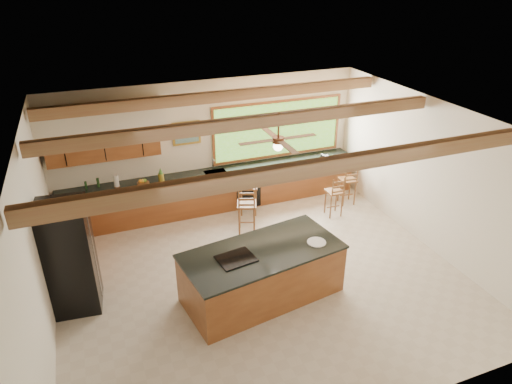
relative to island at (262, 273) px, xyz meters
name	(u,v)px	position (x,y,z in m)	size (l,w,h in m)	color
ground	(262,276)	(0.19, 0.50, -0.47)	(7.20, 7.20, 0.00)	beige
room_shell	(240,156)	(0.02, 1.15, 1.74)	(7.27, 6.54, 3.02)	beige
counter_run	(186,203)	(-0.62, 3.02, -0.01)	(7.12, 3.10, 1.23)	brown
island	(262,273)	(0.00, 0.00, 0.00)	(2.88, 1.69, 0.96)	brown
refrigerator	(69,257)	(-3.03, 0.90, 0.51)	(0.84, 0.82, 1.96)	black
bar_stool_a	(249,188)	(0.82, 2.84, 0.21)	(0.54, 0.54, 1.15)	brown
bar_stool_b	(248,206)	(0.49, 2.04, 0.19)	(0.52, 0.52, 1.13)	brown
bar_stool_c	(336,193)	(2.62, 2.05, 0.12)	(0.37, 0.37, 1.00)	brown
bar_stool_d	(349,181)	(3.21, 2.44, 0.14)	(0.41, 0.41, 1.03)	brown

